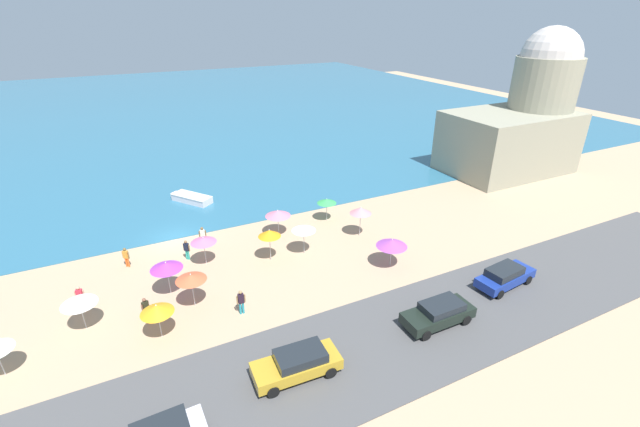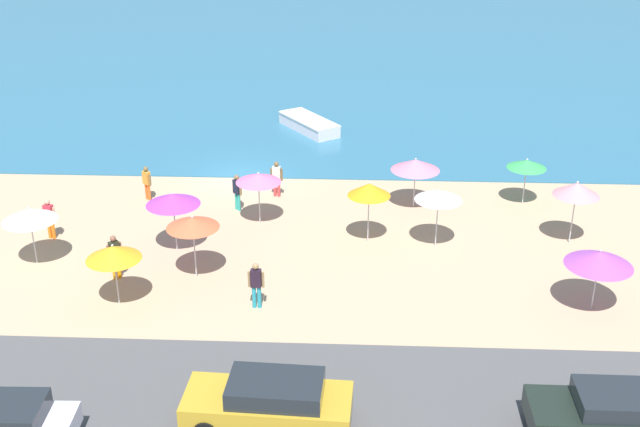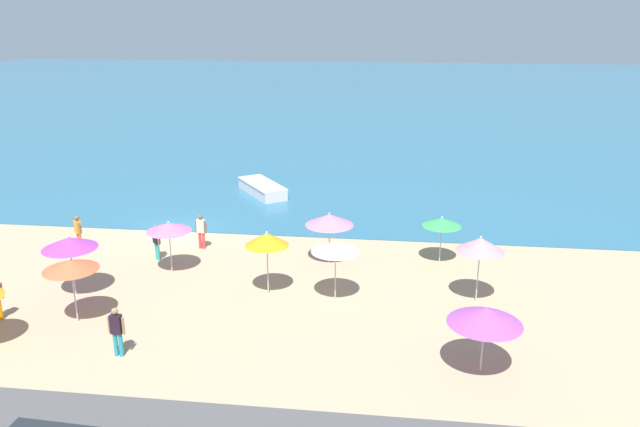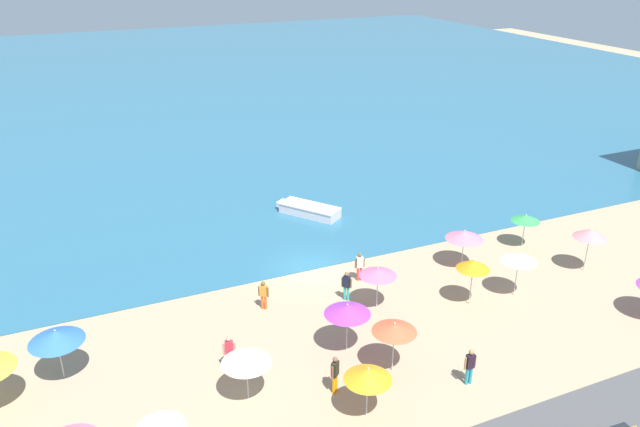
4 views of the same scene
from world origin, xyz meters
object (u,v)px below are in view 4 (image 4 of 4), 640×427
object	(u,v)px
beach_umbrella_4	(160,424)
bather_5	(470,365)
beach_umbrella_2	(246,358)
bather_1	(335,372)
beach_umbrella_5	(590,233)
bather_2	(264,293)
beach_umbrella_1	(394,328)
beach_umbrella_13	(56,336)
bather_0	(360,265)
beach_umbrella_11	(368,374)
beach_umbrella_14	(347,309)
beach_umbrella_7	(378,272)
beach_umbrella_9	(519,258)
bather_4	(347,285)
beach_umbrella_3	(464,235)
beach_umbrella_8	(473,264)
beach_umbrella_6	(526,218)
bather_3	(229,351)
skiff_offshore	(309,210)

from	to	relation	value
beach_umbrella_4	bather_5	size ratio (longest dim) A/B	1.26
beach_umbrella_2	bather_1	size ratio (longest dim) A/B	1.34
beach_umbrella_5	bather_2	size ratio (longest dim) A/B	1.68
bather_1	beach_umbrella_1	bearing A→B (deg)	5.28
beach_umbrella_2	beach_umbrella_13	world-z (taller)	beach_umbrella_13
beach_umbrella_5	bather_0	size ratio (longest dim) A/B	1.59
beach_umbrella_11	bather_0	xyz separation A→B (m)	(4.62, 9.65, -1.06)
bather_2	beach_umbrella_14	bearing A→B (deg)	-64.49
beach_umbrella_7	bather_5	size ratio (longest dim) A/B	1.34
beach_umbrella_2	bather_2	bearing A→B (deg)	65.47
beach_umbrella_7	beach_umbrella_9	world-z (taller)	beach_umbrella_9
bather_0	bather_4	size ratio (longest dim) A/B	1.02
beach_umbrella_5	beach_umbrella_3	bearing A→B (deg)	151.89
beach_umbrella_5	bather_0	distance (m)	12.97
beach_umbrella_8	beach_umbrella_11	distance (m)	10.15
beach_umbrella_6	beach_umbrella_9	bearing A→B (deg)	-134.11
bather_4	bather_5	size ratio (longest dim) A/B	0.96
bather_0	bather_3	size ratio (longest dim) A/B	0.97
beach_umbrella_5	beach_umbrella_8	size ratio (longest dim) A/B	1.02
bather_3	beach_umbrella_11	bearing A→B (deg)	-50.21
beach_umbrella_1	bather_3	bearing A→B (deg)	155.80
skiff_offshore	beach_umbrella_14	bearing A→B (deg)	-106.42
beach_umbrella_5	beach_umbrella_13	world-z (taller)	beach_umbrella_5
beach_umbrella_8	beach_umbrella_13	bearing A→B (deg)	173.83
beach_umbrella_2	beach_umbrella_13	bearing A→B (deg)	146.87
beach_umbrella_1	beach_umbrella_3	bearing A→B (deg)	38.46
beach_umbrella_9	beach_umbrella_8	bearing A→B (deg)	174.80
beach_umbrella_13	bather_3	size ratio (longest dim) A/B	1.43
beach_umbrella_9	skiff_offshore	xyz separation A→B (m)	(-5.89, 13.98, -1.79)
beach_umbrella_11	bather_2	distance (m)	9.16
bather_3	bather_2	bearing A→B (deg)	53.98
beach_umbrella_4	beach_umbrella_3	bearing A→B (deg)	23.63
beach_umbrella_2	bather_0	world-z (taller)	beach_umbrella_2
beach_umbrella_7	beach_umbrella_14	world-z (taller)	beach_umbrella_14
bather_5	skiff_offshore	distance (m)	18.98
bather_1	bather_3	distance (m)	4.77
bather_4	beach_umbrella_5	bearing A→B (deg)	-10.58
beach_umbrella_6	skiff_offshore	size ratio (longest dim) A/B	0.49
beach_umbrella_7	bather_5	xyz separation A→B (m)	(0.68, -6.85, -1.07)
beach_umbrella_5	beach_umbrella_9	size ratio (longest dim) A/B	1.09
beach_umbrella_13	beach_umbrella_9	bearing A→B (deg)	-6.06
beach_umbrella_8	bather_2	size ratio (longest dim) A/B	1.65
bather_5	bather_4	bearing A→B (deg)	102.45
bather_5	beach_umbrella_4	bearing A→B (deg)	177.06
skiff_offshore	beach_umbrella_1	bearing A→B (deg)	-100.65
bather_4	beach_umbrella_2	bearing A→B (deg)	-143.31
beach_umbrella_2	beach_umbrella_14	size ratio (longest dim) A/B	0.95
beach_umbrella_2	bather_1	distance (m)	3.73
beach_umbrella_14	bather_2	distance (m)	5.53
beach_umbrella_1	beach_umbrella_3	xyz separation A→B (m)	(8.42, 6.69, -0.22)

